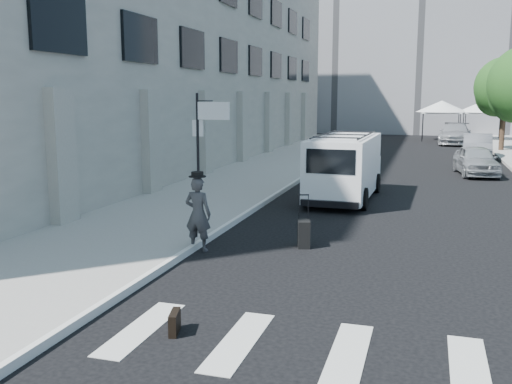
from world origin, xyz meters
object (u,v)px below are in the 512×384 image
Objects in this scene: suitcase at (304,233)px; parked_car_c at (455,134)px; cargo_van at (345,166)px; parked_car_b at (478,147)px; businessman at (198,214)px; briefcase at (175,322)px; parked_car_a at (476,160)px.

parked_car_c is at bearing 65.85° from suitcase.
parked_car_b is (5.43, 14.80, -0.42)m from cargo_van.
parked_car_b is at bearing -105.94° from businessman.
cargo_van reaches higher than businessman.
businessman is 2.57m from suitcase.
parked_car_c reaches higher than briefcase.
cargo_van reaches higher than parked_car_b.
parked_car_c is at bearing 66.99° from briefcase.
businessman is 0.40× the size of parked_car_b.
suitcase is at bearing -152.87° from businessman.
cargo_van is at bearing -106.41° from parked_car_b.
parked_car_c reaches higher than suitcase.
parked_car_b is 0.82× the size of parked_car_c.
parked_car_c is (4.61, 32.09, 0.44)m from suitcase.
businessman reaches higher than briefcase.
parked_car_a is (7.14, 15.65, -0.19)m from businessman.
businessman is at bearing -104.71° from cargo_van.
parked_car_c is (-0.24, 17.48, 0.10)m from parked_car_a.
briefcase is at bearing -112.84° from parked_car_a.
parked_car_c is at bearing 83.71° from parked_car_a.
briefcase is 0.11× the size of parked_car_a.
cargo_van is 1.46× the size of parked_car_a.
businessman is 1.40× the size of suitcase.
cargo_van is 1.34× the size of parked_car_b.
businessman is 17.20m from parked_car_a.
parked_car_b is at bearing -81.08° from parked_car_c.
briefcase is 0.10× the size of parked_car_b.
parked_car_a is (5.68, 20.11, 0.51)m from briefcase.
cargo_van reaches higher than parked_car_a.
suitcase reaches higher than briefcase.
businessman is at bearing -105.04° from parked_car_b.
parked_car_a is 17.48m from parked_car_c.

